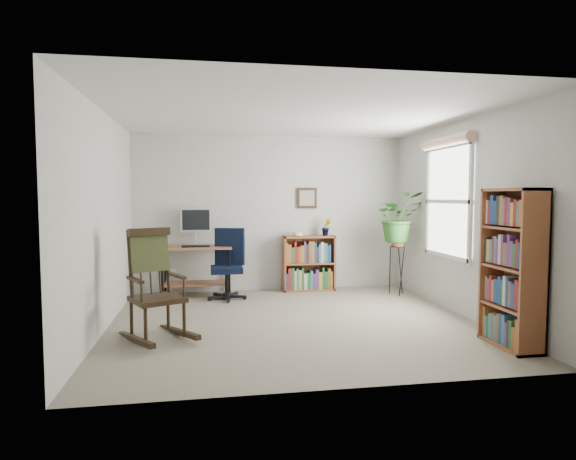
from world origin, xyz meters
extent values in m
cube|color=gray|center=(0.00, 0.00, 0.00)|extent=(4.20, 4.00, 0.00)
cube|color=silver|center=(0.00, 0.00, 2.40)|extent=(4.20, 4.00, 0.00)
cube|color=#BABAB5|center=(0.00, 2.00, 1.20)|extent=(4.20, 0.00, 2.40)
cube|color=#BABAB5|center=(0.00, -2.00, 1.20)|extent=(4.20, 0.00, 2.40)
cube|color=#BABAB5|center=(-2.10, 0.00, 1.20)|extent=(0.00, 4.00, 2.40)
cube|color=#BABAB5|center=(2.10, 0.00, 1.20)|extent=(0.00, 4.00, 2.40)
cube|color=black|center=(-1.15, 1.58, 0.75)|extent=(0.40, 0.15, 0.02)
imported|color=#2D6925|center=(1.80, 1.27, 1.52)|extent=(1.69, 1.88, 1.46)
imported|color=#2D6925|center=(0.85, 1.83, 0.91)|extent=(0.13, 0.24, 0.11)
camera|label=1|loc=(-0.99, -5.45, 1.46)|focal=30.00mm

